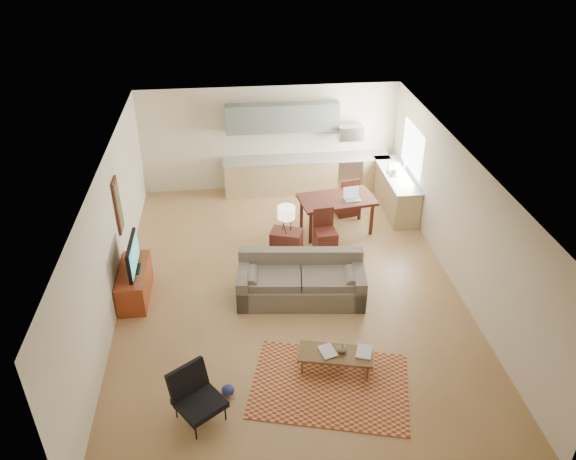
{
  "coord_description": "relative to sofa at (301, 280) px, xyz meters",
  "views": [
    {
      "loc": [
        -1.0,
        -8.85,
        6.68
      ],
      "look_at": [
        0.0,
        0.3,
        1.15
      ],
      "focal_mm": 35.0,
      "sensor_mm": 36.0,
      "label": 1
    }
  ],
  "objects": [
    {
      "name": "wall_art_left",
      "position": [
        -3.39,
        1.25,
        1.12
      ],
      "size": [
        0.06,
        0.42,
        1.1
      ],
      "primitive_type": null,
      "color": "brown",
      "rests_on": "room"
    },
    {
      "name": "laptop",
      "position": [
        1.45,
        2.3,
        0.54
      ],
      "size": [
        0.38,
        0.3,
        0.27
      ],
      "primitive_type": null,
      "rotation": [
        0.0,
        0.0,
        0.11
      ],
      "color": "#A5A8AD",
      "rests_on": "dining_table"
    },
    {
      "name": "kitchen_counter_right",
      "position": [
        2.75,
        3.35,
        0.03
      ],
      "size": [
        0.64,
        2.26,
        0.92
      ],
      "primitive_type": null,
      "color": "tan",
      "rests_on": "ground"
    },
    {
      "name": "upper_cabinets",
      "position": [
        0.12,
        4.68,
        1.52
      ],
      "size": [
        2.8,
        0.34,
        0.7
      ],
      "primitive_type": "cube",
      "color": "slate",
      "rests_on": "room"
    },
    {
      "name": "dining_table",
      "position": [
        1.12,
        2.41,
        -0.01
      ],
      "size": [
        1.79,
        1.2,
        0.84
      ],
      "primitive_type": null,
      "rotation": [
        0.0,
        0.0,
        0.16
      ],
      "color": "#3D1711",
      "rests_on": "floor"
    },
    {
      "name": "book_a",
      "position": [
        0.07,
        -1.93,
        -0.06
      ],
      "size": [
        0.4,
        0.44,
        0.03
      ],
      "primitive_type": "imported",
      "rotation": [
        0.0,
        0.0,
        0.26
      ],
      "color": "maroon",
      "rests_on": "coffee_table"
    },
    {
      "name": "console_table",
      "position": [
        -0.14,
        1.3,
        -0.07
      ],
      "size": [
        0.73,
        0.6,
        0.73
      ],
      "primitive_type": null,
      "rotation": [
        0.0,
        0.0,
        -0.33
      ],
      "color": "#3D1711",
      "rests_on": "floor"
    },
    {
      "name": "vase",
      "position": [
        0.41,
        -1.92,
        0.0
      ],
      "size": [
        0.22,
        0.22,
        0.16
      ],
      "primitive_type": "imported",
      "rotation": [
        0.0,
        0.0,
        -0.2
      ],
      "color": "black",
      "rests_on": "coffee_table"
    },
    {
      "name": "dining_chair_near",
      "position": [
        0.74,
        1.62,
        0.04
      ],
      "size": [
        0.5,
        0.52,
        0.95
      ],
      "primitive_type": null,
      "rotation": [
        0.0,
        0.0,
        0.11
      ],
      "color": "#3D1711",
      "rests_on": "floor"
    },
    {
      "name": "room",
      "position": [
        -0.18,
        0.35,
        0.92
      ],
      "size": [
        9.0,
        9.0,
        9.0
      ],
      "color": "#9D7346",
      "rests_on": "ground"
    },
    {
      "name": "kitchen_microwave",
      "position": [
        1.82,
        4.55,
        1.12
      ],
      "size": [
        0.62,
        0.4,
        0.35
      ],
      "primitive_type": "cube",
      "color": "#A5A8AD",
      "rests_on": "room"
    },
    {
      "name": "soap_bottle",
      "position": [
        2.65,
        3.68,
        0.58
      ],
      "size": [
        0.09,
        0.09,
        0.19
      ],
      "primitive_type": "imported",
      "rotation": [
        0.0,
        0.0,
        -0.03
      ],
      "color": "#FCF1C7",
      "rests_on": "kitchen_counter_right"
    },
    {
      "name": "kitchen_counter_back",
      "position": [
        0.72,
        4.53,
        0.03
      ],
      "size": [
        4.26,
        0.64,
        0.92
      ],
      "primitive_type": null,
      "color": "tan",
      "rests_on": "ground"
    },
    {
      "name": "sofa",
      "position": [
        0.0,
        0.0,
        0.0
      ],
      "size": [
        2.59,
        1.34,
        0.87
      ],
      "primitive_type": null,
      "rotation": [
        0.0,
        0.0,
        -0.11
      ],
      "color": "#645B4D",
      "rests_on": "floor"
    },
    {
      "name": "tv_credenza",
      "position": [
        -3.15,
        0.41,
        -0.12
      ],
      "size": [
        0.52,
        1.34,
        0.62
      ],
      "primitive_type": null,
      "color": "maroon",
      "rests_on": "floor"
    },
    {
      "name": "tv",
      "position": [
        -3.1,
        0.41,
        0.49
      ],
      "size": [
        0.1,
        1.03,
        0.62
      ],
      "primitive_type": null,
      "color": "black",
      "rests_on": "tv_credenza"
    },
    {
      "name": "table_lamp",
      "position": [
        -0.14,
        1.3,
        0.59
      ],
      "size": [
        0.47,
        0.47,
        0.59
      ],
      "primitive_type": null,
      "rotation": [
        0.0,
        0.0,
        -0.44
      ],
      "color": "beige",
      "rests_on": "console_table"
    },
    {
      "name": "armchair",
      "position": [
        -1.83,
        -2.71,
        -0.02
      ],
      "size": [
        1.01,
        1.01,
        0.82
      ],
      "primitive_type": null,
      "rotation": [
        0.0,
        0.0,
        0.62
      ],
      "color": "black",
      "rests_on": "floor"
    },
    {
      "name": "dining_chair_far",
      "position": [
        1.5,
        3.2,
        0.06
      ],
      "size": [
        0.57,
        0.59,
        0.99
      ],
      "primitive_type": null,
      "rotation": [
        0.0,
        0.0,
        3.36
      ],
      "color": "#3D1711",
      "rests_on": "floor"
    },
    {
      "name": "triptych",
      "position": [
        -0.28,
        4.82,
        1.32
      ],
      "size": [
        1.7,
        0.04,
        0.5
      ],
      "primitive_type": null,
      "color": "#FCF1C7",
      "rests_on": "room"
    },
    {
      "name": "kitchen_range",
      "position": [
        1.82,
        4.53,
        0.02
      ],
      "size": [
        0.62,
        0.62,
        0.9
      ],
      "primitive_type": "cube",
      "color": "#A5A8AD",
      "rests_on": "ground"
    },
    {
      "name": "book_b",
      "position": [
        0.65,
        -1.93,
        -0.06
      ],
      "size": [
        0.46,
        0.5,
        0.03
      ],
      "primitive_type": "imported",
      "rotation": [
        0.0,
        0.0,
        -0.36
      ],
      "color": "navy",
      "rests_on": "coffee_table"
    },
    {
      "name": "window_right",
      "position": [
        3.05,
        3.35,
        1.12
      ],
      "size": [
        0.02,
        1.4,
        1.05
      ],
      "primitive_type": "cube",
      "color": "white",
      "rests_on": "room"
    },
    {
      "name": "rug",
      "position": [
        0.17,
        -2.28,
        -0.42
      ],
      "size": [
        2.79,
        2.25,
        0.02
      ],
      "primitive_type": "cube",
      "rotation": [
        0.0,
        0.0,
        -0.25
      ],
      "color": "maroon",
      "rests_on": "floor"
    },
    {
      "name": "coffee_table",
      "position": [
        0.31,
        -1.94,
        -0.25
      ],
      "size": [
        1.27,
        0.74,
        0.36
      ],
      "primitive_type": null,
      "rotation": [
        0.0,
        0.0,
        -0.24
      ],
      "color": "#553A1C",
      "rests_on": "floor"
    }
  ]
}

